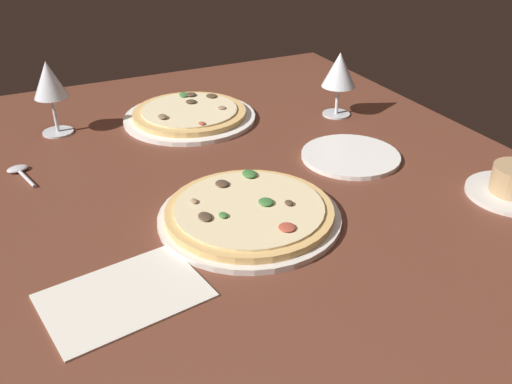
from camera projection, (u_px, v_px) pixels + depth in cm
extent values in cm
cube|color=brown|center=(262.00, 205.00, 101.34)|extent=(150.00, 110.00, 4.00)
cylinder|color=silver|center=(249.00, 217.00, 93.19)|extent=(30.05, 30.05, 1.00)
cylinder|color=tan|center=(249.00, 211.00, 92.65)|extent=(27.59, 27.59, 1.20)
cylinder|color=beige|center=(249.00, 207.00, 92.26)|extent=(24.50, 24.50, 0.40)
ellipsoid|color=#387033|center=(266.00, 202.00, 92.74)|extent=(2.69, 2.47, 0.65)
ellipsoid|color=#387033|center=(249.00, 174.00, 101.25)|extent=(3.13, 2.47, 0.75)
ellipsoid|color=#937556|center=(194.00, 201.00, 93.07)|extent=(1.60, 1.14, 0.53)
ellipsoid|color=#387033|center=(223.00, 215.00, 89.25)|extent=(1.81, 1.39, 0.56)
ellipsoid|color=#AD4733|center=(287.00, 227.00, 86.24)|extent=(2.72, 2.69, 0.50)
ellipsoid|color=#4C3828|center=(222.00, 183.00, 98.26)|extent=(2.65, 2.30, 0.59)
ellipsoid|color=#4C3828|center=(289.00, 203.00, 92.45)|extent=(1.65, 1.36, 0.65)
ellipsoid|color=#4C3828|center=(205.00, 217.00, 88.87)|extent=(2.89, 2.12, 0.55)
cylinder|color=white|center=(190.00, 118.00, 130.98)|extent=(30.18, 30.18, 1.00)
cylinder|color=tan|center=(190.00, 113.00, 130.44)|extent=(25.94, 25.94, 1.20)
cylinder|color=beige|center=(189.00, 110.00, 130.05)|extent=(21.81, 21.81, 0.40)
ellipsoid|color=#AD4733|center=(201.00, 124.00, 121.87)|extent=(1.76, 1.44, 0.44)
ellipsoid|color=#4C3828|center=(211.00, 96.00, 136.94)|extent=(3.04, 2.59, 0.42)
ellipsoid|color=#937556|center=(222.00, 108.00, 130.05)|extent=(1.96, 1.90, 0.43)
ellipsoid|color=#387033|center=(184.00, 94.00, 137.65)|extent=(2.68, 2.10, 0.62)
ellipsoid|color=#4C3828|center=(191.00, 94.00, 137.48)|extent=(2.67, 2.65, 0.63)
ellipsoid|color=#4C3828|center=(191.00, 102.00, 133.31)|extent=(2.56, 2.53, 0.58)
ellipsoid|color=brown|center=(163.00, 117.00, 124.84)|extent=(2.69, 2.00, 0.77)
ellipsoid|color=#387033|center=(184.00, 96.00, 136.96)|extent=(1.99, 1.96, 0.54)
cylinder|color=silver|center=(336.00, 114.00, 133.73)|extent=(6.45, 6.45, 0.40)
cylinder|color=silver|center=(337.00, 100.00, 132.00)|extent=(0.80, 0.80, 6.62)
cone|color=silver|center=(339.00, 69.00, 128.45)|extent=(7.79, 7.79, 7.84)
cone|color=#5B0F19|center=(339.00, 77.00, 129.37)|extent=(3.66, 3.66, 4.09)
cylinder|color=silver|center=(58.00, 132.00, 124.47)|extent=(6.61, 6.61, 0.40)
cylinder|color=silver|center=(55.00, 114.00, 122.44)|extent=(0.80, 0.80, 7.84)
cone|color=silver|center=(49.00, 79.00, 118.62)|extent=(7.16, 7.16, 7.73)
cone|color=maroon|center=(51.00, 90.00, 119.81)|extent=(2.40, 2.40, 2.89)
cylinder|color=white|center=(351.00, 156.00, 113.37)|extent=(19.64, 19.64, 0.90)
cube|color=silver|center=(124.00, 296.00, 76.46)|extent=(17.72, 23.12, 0.30)
ellipsoid|color=silver|center=(18.00, 169.00, 108.36)|extent=(3.67, 4.55, 1.00)
cylinder|color=silver|center=(26.00, 178.00, 105.51)|extent=(8.59, 2.73, 0.70)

